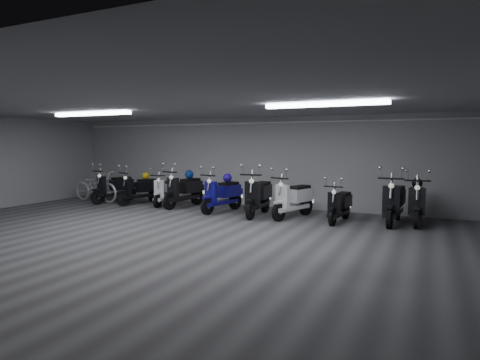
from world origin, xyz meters
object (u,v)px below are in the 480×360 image
at_px(scooter_2, 166,186).
at_px(helmet_1, 189,174).
at_px(scooter_6, 293,193).
at_px(bicycle, 96,183).
at_px(scooter_7, 340,199).
at_px(helmet_2, 417,183).
at_px(scooter_5, 258,189).
at_px(helmet_3, 146,176).
at_px(scooter_1, 139,184).
at_px(scooter_9, 417,196).
at_px(scooter_0, 114,182).
at_px(scooter_3, 184,185).
at_px(scooter_4, 222,189).
at_px(helmet_0, 227,178).
at_px(scooter_8, 394,195).

distance_m(scooter_2, helmet_1, 0.88).
height_order(scooter_6, bicycle, scooter_6).
relative_size(scooter_7, helmet_2, 6.19).
bearing_deg(helmet_1, scooter_5, -14.75).
bearing_deg(helmet_3, scooter_5, -7.80).
bearing_deg(bicycle, scooter_1, -80.14).
relative_size(scooter_7, bicycle, 0.80).
bearing_deg(helmet_3, helmet_1, 4.05).
relative_size(scooter_2, scooter_9, 0.89).
distance_m(scooter_0, helmet_1, 2.78).
height_order(scooter_3, helmet_1, scooter_3).
xyz_separation_m(scooter_3, scooter_6, (3.66, -0.38, -0.02)).
bearing_deg(helmet_2, scooter_1, -176.89).
bearing_deg(scooter_4, helmet_0, 90.00).
relative_size(scooter_3, helmet_0, 7.21).
distance_m(scooter_8, helmet_1, 6.14).
distance_m(scooter_1, scooter_4, 3.14).
height_order(scooter_9, helmet_1, scooter_9).
distance_m(scooter_5, bicycle, 6.09).
relative_size(scooter_1, scooter_2, 1.05).
bearing_deg(scooter_8, scooter_6, -170.33).
height_order(scooter_6, helmet_1, scooter_6).
xyz_separation_m(scooter_0, bicycle, (-0.70, -0.10, -0.04)).
xyz_separation_m(scooter_6, scooter_7, (1.25, -0.09, -0.09)).
xyz_separation_m(scooter_0, helmet_2, (9.36, 0.48, 0.32)).
height_order(scooter_4, scooter_6, scooter_6).
bearing_deg(scooter_5, helmet_2, 7.05).
height_order(scooter_0, helmet_1, scooter_0).
height_order(helmet_1, helmet_2, helmet_1).
xyz_separation_m(helmet_0, helmet_1, (-1.51, 0.31, 0.03)).
bearing_deg(scooter_9, scooter_8, -159.66).
relative_size(scooter_9, bicycle, 0.95).
bearing_deg(scooter_7, scooter_2, -179.10).
bearing_deg(scooter_6, scooter_2, -167.73).
xyz_separation_m(bicycle, helmet_2, (10.06, 0.59, 0.36)).
distance_m(scooter_2, scooter_9, 7.40).
bearing_deg(scooter_5, scooter_6, -0.82).
distance_m(scooter_2, helmet_2, 7.40).
bearing_deg(bicycle, scooter_9, -82.66).
bearing_deg(scooter_1, scooter_2, 29.11).
xyz_separation_m(scooter_7, scooter_8, (1.26, 0.36, 0.14)).
bearing_deg(scooter_0, bicycle, -156.82).
relative_size(scooter_2, scooter_5, 0.85).
distance_m(scooter_5, helmet_0, 1.23).
bearing_deg(scooter_6, scooter_3, -167.64).
relative_size(scooter_4, helmet_1, 6.79).
xyz_separation_m(scooter_0, helmet_0, (4.25, 0.07, 0.30)).
bearing_deg(scooter_4, scooter_0, -168.89).
relative_size(scooter_1, scooter_3, 0.93).
bearing_deg(scooter_8, scooter_4, -174.25).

